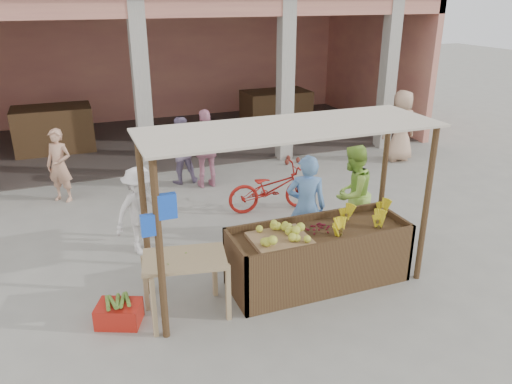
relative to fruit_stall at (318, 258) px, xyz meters
name	(u,v)px	position (x,y,z in m)	size (l,w,h in m)	color
ground	(286,288)	(-0.50, 0.00, -0.40)	(60.00, 60.00, 0.00)	gray
market_building	(158,43)	(-0.45, 8.93, 2.30)	(14.40, 6.40, 4.20)	tan
fruit_stall	(318,258)	(0.00, 0.00, 0.00)	(2.60, 0.95, 0.80)	brown
stall_awning	(287,157)	(-0.51, 0.06, 1.58)	(4.09, 1.35, 2.39)	brown
banana_heap	(359,218)	(0.69, 0.05, 0.50)	(1.08, 0.59, 0.20)	yellow
melon_tray	(280,235)	(-0.63, -0.04, 0.50)	(0.80, 0.69, 0.21)	#95724D
berry_heap	(319,227)	(0.03, 0.05, 0.47)	(0.42, 0.34, 0.13)	maroon
side_table	(185,267)	(-1.99, -0.10, 0.31)	(1.17, 0.89, 0.85)	tan
papaya_pile	(184,251)	(-1.99, -0.10, 0.55)	(0.64, 0.37, 0.18)	#5E9831
red_crate	(119,314)	(-2.86, 0.03, -0.26)	(0.55, 0.40, 0.29)	#B61E13
plantain_bundle	(118,302)	(-2.86, 0.03, -0.07)	(0.41, 0.29, 0.08)	#5A832F
produce_sacks	(291,152)	(2.02, 5.24, -0.12)	(0.74, 0.70, 0.56)	maroon
vendor_blue	(306,204)	(0.18, 0.78, 0.52)	(0.69, 0.50, 1.83)	#6294D6
vendor_green	(352,191)	(1.17, 1.04, 0.49)	(0.86, 0.50, 1.78)	#A2D74A
motorcycle	(272,187)	(0.40, 2.68, 0.08)	(1.83, 0.63, 0.95)	#9F1913
shopper_a	(140,207)	(-2.23, 1.88, 0.40)	(1.02, 0.51, 1.59)	silver
shopper_b	(207,146)	(-0.40, 4.41, 0.52)	(1.08, 0.58, 1.84)	pink
shopper_c	(401,122)	(4.65, 4.44, 0.59)	(0.96, 0.62, 1.99)	tan
shopper_e	(59,164)	(-3.41, 4.71, 0.39)	(0.58, 0.44, 1.57)	tan
shopper_f	(180,147)	(-0.89, 4.86, 0.42)	(0.80, 0.46, 1.65)	gray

